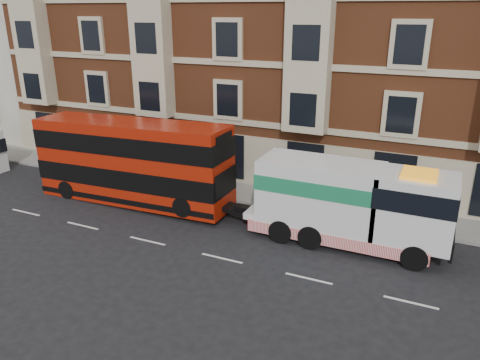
% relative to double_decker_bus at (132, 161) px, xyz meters
% --- Properties ---
extents(ground, '(120.00, 120.00, 0.00)m').
position_rel_double_decker_bus_xyz_m(ground, '(7.49, -3.75, -2.49)').
color(ground, black).
rests_on(ground, ground).
extents(sidewalk, '(90.00, 3.00, 0.15)m').
position_rel_double_decker_bus_xyz_m(sidewalk, '(7.49, 3.75, -2.42)').
color(sidewalk, slate).
rests_on(sidewalk, ground).
extents(victorian_terrace, '(45.00, 12.00, 20.40)m').
position_rel_double_decker_bus_xyz_m(victorian_terrace, '(7.99, 11.25, 7.57)').
color(victorian_terrace, brown).
rests_on(victorian_terrace, ground).
extents(lamp_post_west, '(0.35, 0.15, 4.35)m').
position_rel_double_decker_bus_xyz_m(lamp_post_west, '(1.49, 2.45, 0.19)').
color(lamp_post_west, black).
rests_on(lamp_post_west, sidewalk).
extents(double_decker_bus, '(11.61, 2.67, 4.70)m').
position_rel_double_decker_bus_xyz_m(double_decker_bus, '(0.00, 0.00, 0.00)').
color(double_decker_bus, '#A51B09').
rests_on(double_decker_bus, ground).
extents(tow_truck, '(9.30, 2.75, 3.87)m').
position_rel_double_decker_bus_xyz_m(tow_truck, '(12.06, 0.00, -0.44)').
color(tow_truck, silver).
rests_on(tow_truck, ground).
extents(pedestrian, '(0.59, 0.43, 1.49)m').
position_rel_double_decker_bus_xyz_m(pedestrian, '(0.63, 2.40, -1.59)').
color(pedestrian, '#1A1830').
rests_on(pedestrian, sidewalk).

